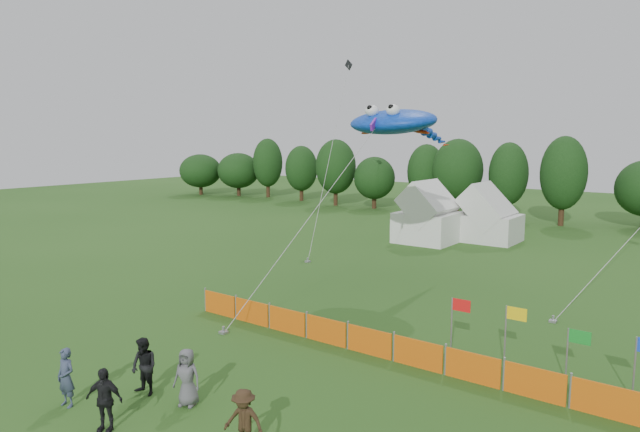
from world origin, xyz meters
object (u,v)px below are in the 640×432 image
Objects in this scene: tent_right at (486,219)px; spectator_b at (144,367)px; spectator_c at (244,421)px; spectator_d at (104,399)px; stingray_kite at (396,122)px; tent_left at (428,218)px; spectator_e at (187,377)px; spectator_a at (66,377)px; barrier_fence at (418,354)px.

spectator_b is (1.29, -32.42, -0.82)m from tent_right.
spectator_d is at bearing -175.56° from spectator_c.
spectator_d reaches higher than spectator_c.
spectator_c is at bearing -72.13° from stingray_kite.
tent_left is 14.29m from stingray_kite.
spectator_e is at bearing -84.79° from tent_right.
tent_right is at bearing 43.06° from tent_left.
spectator_a is 1.00× the size of spectator_d.
tent_left is at bearing 72.77° from spectator_d.
tent_left is 2.44× the size of spectator_e.
tent_left reaches higher than spectator_a.
tent_left is 0.88× the size of tent_right.
tent_left is 29.59m from spectator_e.
stingray_kite is at bearing -72.25° from tent_left.
stingray_kite is at bearing 91.22° from spectator_c.
spectator_d is (2.21, -0.14, 0.00)m from spectator_a.
stingray_kite is at bearing 89.21° from spectator_b.
spectator_d is 2.45m from spectator_e.
spectator_e is at bearing -81.51° from stingray_kite.
tent_right reaches higher than spectator_a.
stingray_kite is at bearing -88.51° from tent_right.
tent_left is at bearing -136.94° from tent_right.
spectator_c is (6.08, 1.35, -0.05)m from spectator_a.
spectator_d is 1.02× the size of spectator_e.
stingray_kite is (-0.90, 17.31, 7.91)m from spectator_b.
spectator_a is at bearing -90.96° from stingray_kite.
spectator_e reaches higher than barrier_fence.
spectator_d is (-3.86, -1.49, 0.05)m from spectator_c.
barrier_fence is at bearing 45.87° from spectator_a.
tent_right is 2.76× the size of spectator_e.
spectator_d is (0.99, -2.02, -0.01)m from spectator_b.
tent_right is at bearing 83.91° from spectator_c.
spectator_b reaches higher than spectator_d.
spectator_a is (0.07, -34.30, -0.83)m from tent_right.
tent_left is 2.38× the size of spectator_d.
tent_left reaches higher than barrier_fence.
spectator_b reaches higher than barrier_fence.
tent_right is at bearing 66.22° from spectator_d.
barrier_fence is at bearing -74.22° from tent_right.
tent_left is 29.62m from spectator_b.
stingray_kite reaches higher than spectator_e.
spectator_e is (2.93, -32.08, -0.85)m from tent_right.
spectator_a is at bearing -128.44° from barrier_fence.
spectator_a reaches higher than barrier_fence.
spectator_d is (5.70, -31.25, -1.01)m from tent_left.
stingray_kite is (0.39, -15.11, 7.09)m from tent_right.
tent_left is at bearing 95.40° from spectator_b.
tent_right is 2.84× the size of spectator_c.
spectator_b is (1.22, 1.88, 0.01)m from spectator_a.
spectator_e is (1.64, 0.34, -0.03)m from spectator_b.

